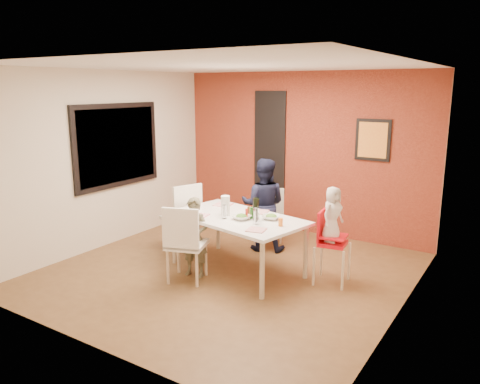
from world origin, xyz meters
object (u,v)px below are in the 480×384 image
Objects in this scene: paper_towel_roll at (225,206)px; child_far at (263,205)px; chair_far at (269,214)px; high_chair at (329,240)px; chair_near at (184,240)px; child_near at (194,237)px; chair_left at (184,214)px; dining_table at (237,221)px; toddler at (332,214)px; wine_bottle at (256,209)px.

child_far is at bearing 87.42° from paper_towel_roll.
chair_far is 0.96× the size of high_chair.
chair_near is 1.64m from child_far.
chair_far is 0.85× the size of child_near.
paper_towel_roll is (0.94, -0.26, 0.31)m from chair_left.
dining_table is at bearing 8.75° from paper_towel_roll.
paper_towel_roll is (-1.39, -0.33, -0.01)m from toddler.
high_chair is at bearing 19.38° from wine_bottle.
wine_bottle is at bearing -152.73° from chair_near.
high_chair is at bearing 110.59° from chair_left.
paper_towel_roll is (-0.47, -0.01, -0.01)m from wine_bottle.
child_near is at bearing 66.12° from chair_left.
paper_towel_roll is at bearing -123.56° from chair_near.
chair_left is (-1.11, 0.23, -0.11)m from dining_table.
child_near reaches higher than paper_towel_roll.
toddler is at bearing -49.77° from chair_far.
chair_near is 0.99m from wine_bottle.
child_far is (0.24, 1.38, 0.18)m from child_near.
paper_towel_roll is (0.17, 0.67, 0.33)m from chair_near.
toddler is at bearing 13.85° from dining_table.
dining_table is 1.41× the size of child_far.
child_far is at bearing 56.62° from high_chair.
high_chair is 1.33× the size of toddler.
chair_left is 1.21m from child_far.
chair_near is at bearing -113.28° from chair_far.
wine_bottle is at bearing 22.02° from child_near.
high_chair is (1.19, 0.29, -0.13)m from dining_table.
wine_bottle is (0.45, -1.18, 0.40)m from chair_far.
chair_far is at bearing 97.39° from dining_table.
paper_towel_roll is at bearing 54.05° from child_near.
child_near reaches higher than dining_table.
high_chair is at bearing 13.22° from paper_towel_roll.
dining_table is 1.91× the size of chair_left.
child_near is at bearing 58.93° from child_far.
chair_far is 1.63m from child_near.
chair_left is 1.49× the size of toddler.
chair_near is 3.79× the size of paper_towel_roll.
toddler reaches higher than chair_left.
chair_near is at bearing -93.85° from child_near.
wine_bottle is at bearing 101.63° from high_chair.
toddler reaches higher than child_near.
toddler is at bearing 19.25° from wine_bottle.
high_chair is 1.44m from paper_towel_roll.
dining_table is 1.24m from high_chair.
chair_far is at bearing 89.09° from paper_towel_roll.
chair_near is (-0.34, -0.70, -0.13)m from dining_table.
child_far reaches higher than paper_towel_roll.
child_far is at bearing 144.47° from chair_left.
child_far is at bearing 97.79° from dining_table.
dining_table is 7.46× the size of paper_towel_roll.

